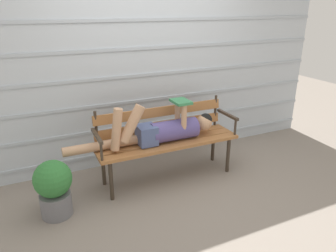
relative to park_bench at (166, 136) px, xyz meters
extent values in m
plane|color=gray|center=(0.00, -0.22, -0.52)|extent=(12.00, 12.00, 0.00)
cube|color=#B2BCC6|center=(0.00, 0.58, 0.61)|extent=(5.10, 0.06, 2.25)
cube|color=#A3ADB7|center=(0.00, 0.54, -0.35)|extent=(5.10, 0.02, 0.04)
cube|color=#A3ADB7|center=(0.00, 0.54, -0.03)|extent=(5.10, 0.02, 0.04)
cube|color=#A3ADB7|center=(0.00, 0.54, 0.29)|extent=(5.10, 0.02, 0.04)
cube|color=#A3ADB7|center=(0.00, 0.54, 0.61)|extent=(5.10, 0.02, 0.04)
cube|color=#A3ADB7|center=(0.00, 0.54, 0.93)|extent=(5.10, 0.02, 0.04)
cube|color=#A3ADB7|center=(0.00, 0.54, 1.25)|extent=(5.10, 0.02, 0.04)
cube|color=#9E6638|center=(0.00, -0.21, -0.05)|extent=(1.65, 0.14, 0.04)
cube|color=#9E6638|center=(0.00, -0.07, -0.05)|extent=(1.65, 0.14, 0.04)
cube|color=#9E6638|center=(0.00, 0.08, -0.05)|extent=(1.65, 0.14, 0.04)
cube|color=#9E6638|center=(0.00, 0.15, 0.07)|extent=(1.59, 0.05, 0.11)
cube|color=#9E6638|center=(0.00, 0.15, 0.25)|extent=(1.59, 0.05, 0.11)
cylinder|color=#382D23|center=(-0.76, 0.15, 0.16)|extent=(0.03, 0.03, 0.39)
cylinder|color=#382D23|center=(0.76, 0.15, 0.16)|extent=(0.03, 0.03, 0.39)
cylinder|color=#382D23|center=(-0.73, -0.23, -0.29)|extent=(0.04, 0.04, 0.44)
cylinder|color=#382D23|center=(0.73, -0.23, -0.29)|extent=(0.04, 0.04, 0.44)
cylinder|color=#382D23|center=(-0.73, 0.10, -0.29)|extent=(0.04, 0.04, 0.44)
cylinder|color=#382D23|center=(0.73, 0.10, -0.29)|extent=(0.04, 0.04, 0.44)
cube|color=#382D23|center=(-0.80, -0.07, 0.16)|extent=(0.04, 0.41, 0.03)
cylinder|color=#382D23|center=(-0.80, -0.23, 0.06)|extent=(0.03, 0.03, 0.20)
cube|color=#382D23|center=(0.80, -0.07, 0.16)|extent=(0.04, 0.41, 0.03)
cylinder|color=#382D23|center=(0.80, -0.23, 0.06)|extent=(0.03, 0.03, 0.20)
cylinder|color=#514784|center=(0.08, -0.07, 0.08)|extent=(0.55, 0.24, 0.24)
cube|color=#475684|center=(-0.26, -0.07, 0.08)|extent=(0.20, 0.22, 0.21)
sphere|color=tan|center=(0.47, -0.07, 0.11)|extent=(0.19, 0.19, 0.19)
sphere|color=black|center=(0.49, -0.07, 0.14)|extent=(0.16, 0.16, 0.16)
cylinder|color=tan|center=(-0.44, -0.13, 0.26)|extent=(0.30, 0.11, 0.41)
cylinder|color=tan|center=(-0.61, -0.13, 0.22)|extent=(0.15, 0.09, 0.45)
cylinder|color=tan|center=(-0.74, -0.01, 0.02)|extent=(0.81, 0.10, 0.10)
cylinder|color=tan|center=(0.16, -0.15, 0.24)|extent=(0.06, 0.06, 0.31)
cylinder|color=tan|center=(0.16, 0.01, 0.24)|extent=(0.06, 0.06, 0.31)
cube|color=#337A4C|center=(0.16, -0.07, 0.41)|extent=(0.18, 0.25, 0.03)
cylinder|color=slate|center=(-1.28, -0.26, -0.40)|extent=(0.30, 0.30, 0.24)
sphere|color=#2D7033|center=(-1.28, -0.26, -0.12)|extent=(0.36, 0.36, 0.36)
camera|label=1|loc=(-1.37, -3.06, 1.41)|focal=33.63mm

